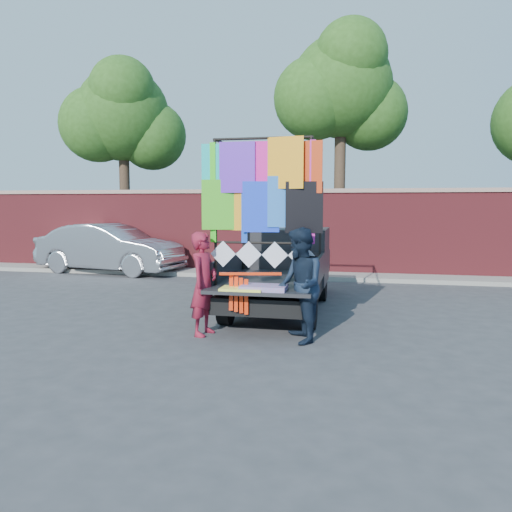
% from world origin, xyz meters
% --- Properties ---
extents(ground, '(90.00, 90.00, 0.00)m').
position_xyz_m(ground, '(0.00, 0.00, 0.00)').
color(ground, '#38383A').
rests_on(ground, ground).
extents(brick_wall, '(30.00, 0.45, 2.61)m').
position_xyz_m(brick_wall, '(0.00, 7.00, 1.33)').
color(brick_wall, maroon).
rests_on(brick_wall, ground).
extents(curb, '(30.00, 1.20, 0.12)m').
position_xyz_m(curb, '(0.00, 6.30, 0.06)').
color(curb, gray).
rests_on(curb, ground).
extents(tree_left, '(4.20, 3.30, 7.05)m').
position_xyz_m(tree_left, '(-6.48, 8.12, 5.12)').
color(tree_left, '#38281C').
rests_on(tree_left, ground).
extents(tree_mid, '(4.20, 3.30, 7.73)m').
position_xyz_m(tree_mid, '(1.02, 8.12, 5.70)').
color(tree_mid, '#38281C').
rests_on(tree_mid, ground).
extents(pickup_truck, '(2.04, 5.13, 3.23)m').
position_xyz_m(pickup_truck, '(0.11, 2.27, 0.82)').
color(pickup_truck, black).
rests_on(pickup_truck, ground).
extents(sedan, '(4.88, 2.33, 1.54)m').
position_xyz_m(sedan, '(-6.00, 6.09, 0.77)').
color(sedan, '#B2B3B9').
rests_on(sedan, ground).
extents(woman, '(0.51, 0.68, 1.71)m').
position_xyz_m(woman, '(-0.81, -0.48, 0.85)').
color(woman, maroon).
rests_on(woman, ground).
extents(man, '(0.93, 1.05, 1.80)m').
position_xyz_m(man, '(0.78, -0.60, 0.90)').
color(man, black).
rests_on(man, ground).
extents(streamer_bundle, '(0.98, 0.25, 0.68)m').
position_xyz_m(streamer_bundle, '(-0.12, -0.55, 0.85)').
color(streamer_bundle, '#F9330D').
rests_on(streamer_bundle, ground).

